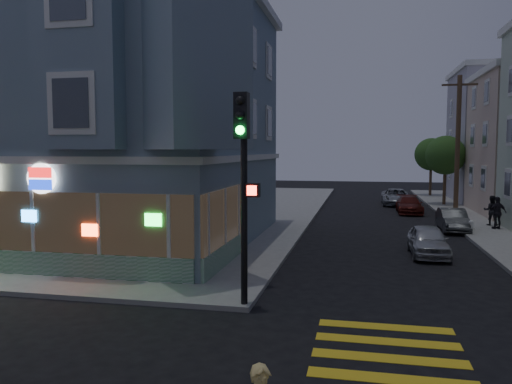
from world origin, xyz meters
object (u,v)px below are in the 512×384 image
(utility_pole, at_px, (458,143))
(traffic_signal, at_px, (244,163))
(pedestrian_a, at_px, (491,210))
(pedestrian_b, at_px, (497,213))
(parked_car_a, at_px, (428,241))
(parked_car_d, at_px, (396,197))
(street_tree_far, at_px, (431,154))
(parked_car_c, at_px, (409,205))
(parked_car_b, at_px, (453,220))
(street_tree_near, at_px, (445,155))
(fire_hydrant, at_px, (471,227))

(utility_pole, distance_m, traffic_signal, 23.71)
(pedestrian_a, relative_size, pedestrian_b, 0.97)
(parked_car_a, height_order, parked_car_d, parked_car_d)
(parked_car_a, bearing_deg, street_tree_far, 82.01)
(parked_car_c, height_order, parked_car_d, parked_car_d)
(pedestrian_a, bearing_deg, parked_car_d, -60.06)
(utility_pole, xyz_separation_m, parked_car_b, (-1.30, -6.62, -4.19))
(pedestrian_b, relative_size, parked_car_a, 0.47)
(utility_pole, height_order, street_tree_near, utility_pole)
(parked_car_b, bearing_deg, pedestrian_b, 8.44)
(parked_car_b, bearing_deg, street_tree_near, 82.78)
(parked_car_b, bearing_deg, pedestrian_a, 35.14)
(parked_car_d, bearing_deg, fire_hydrant, -79.26)
(utility_pole, distance_m, pedestrian_b, 7.38)
(street_tree_near, xyz_separation_m, fire_hydrant, (-0.90, -14.25, -3.42))
(pedestrian_b, distance_m, traffic_signal, 18.85)
(parked_car_d, xyz_separation_m, fire_hydrant, (2.70, -14.26, -0.13))
(parked_car_c, xyz_separation_m, parked_car_d, (-0.53, 5.20, 0.06))
(street_tree_near, xyz_separation_m, traffic_signal, (-9.38, -27.84, 0.07))
(utility_pole, bearing_deg, street_tree_near, 88.09)
(parked_car_a, relative_size, parked_car_b, 1.00)
(parked_car_d, bearing_deg, traffic_signal, -101.70)
(utility_pole, distance_m, street_tree_far, 14.03)
(fire_hydrant, bearing_deg, parked_car_a, -117.59)
(street_tree_far, relative_size, parked_car_b, 1.45)
(utility_pole, bearing_deg, traffic_signal, -112.79)
(utility_pole, relative_size, parked_car_d, 1.94)
(parked_car_b, height_order, fire_hydrant, parked_car_b)
(pedestrian_a, relative_size, parked_car_c, 0.41)
(pedestrian_b, bearing_deg, parked_car_d, -91.13)
(street_tree_far, height_order, pedestrian_a, street_tree_far)
(street_tree_near, relative_size, pedestrian_a, 3.19)
(street_tree_near, xyz_separation_m, pedestrian_a, (0.80, -10.97, -2.95))
(utility_pole, xyz_separation_m, parked_car_c, (-2.87, 0.81, -4.21))
(street_tree_far, bearing_deg, fire_hydrant, -92.32)
(utility_pole, height_order, fire_hydrant, utility_pole)
(parked_car_a, xyz_separation_m, fire_hydrant, (2.70, 5.17, -0.11))
(parked_car_a, relative_size, traffic_signal, 0.64)
(fire_hydrant, bearing_deg, pedestrian_b, 49.52)
(pedestrian_a, xyz_separation_m, parked_car_b, (-2.30, -1.65, -0.38))
(pedestrian_b, height_order, traffic_signal, traffic_signal)
(pedestrian_b, relative_size, parked_car_d, 0.37)
(parked_car_a, bearing_deg, parked_car_d, 89.49)
(pedestrian_b, bearing_deg, parked_car_b, -11.98)
(street_tree_far, xyz_separation_m, parked_car_d, (-3.60, -7.99, -3.29))
(parked_car_a, xyz_separation_m, parked_car_c, (0.53, 14.22, -0.04))
(pedestrian_a, height_order, fire_hydrant, pedestrian_a)
(street_tree_far, height_order, parked_car_d, street_tree_far)
(parked_car_c, bearing_deg, traffic_signal, -105.77)
(street_tree_far, distance_m, pedestrian_a, 19.22)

